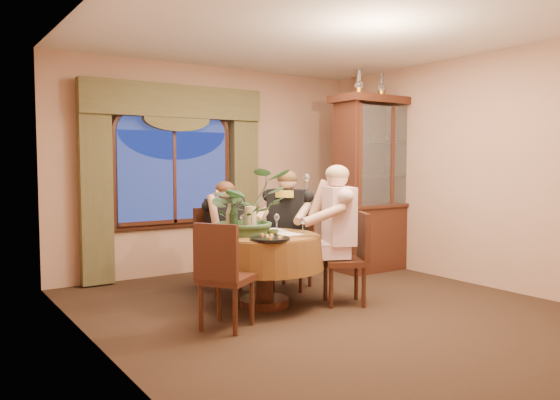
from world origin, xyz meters
TOP-DOWN VIEW (x-y plane):
  - floor at (0.00, 0.00)m, footprint 5.00×5.00m
  - wall_back at (0.00, 2.50)m, footprint 4.50×0.00m
  - wall_right at (2.25, 0.00)m, footprint 0.00×5.00m
  - ceiling at (0.00, 0.00)m, footprint 5.00×5.00m
  - window at (-0.60, 2.43)m, footprint 1.62×0.10m
  - arched_transom at (-0.60, 2.43)m, footprint 1.60×0.06m
  - drapery_left at (-1.63, 2.38)m, footprint 0.38×0.14m
  - drapery_right at (0.43, 2.38)m, footprint 0.38×0.14m
  - swag_valance at (-0.60, 2.35)m, footprint 2.45×0.16m
  - dining_table at (-0.45, 0.47)m, footprint 1.53×1.53m
  - china_cabinet at (1.97, 1.25)m, footprint 1.47×0.58m
  - oil_lamp_left at (1.55, 1.25)m, footprint 0.11×0.11m
  - oil_lamp_center at (1.97, 1.25)m, footprint 0.11×0.11m
  - oil_lamp_right at (2.39, 1.25)m, footprint 0.11×0.11m
  - chair_right at (0.29, 0.06)m, footprint 0.57×0.57m
  - chair_back_right at (0.24, 0.95)m, footprint 0.58×0.58m
  - chair_back at (-0.55, 1.27)m, footprint 0.47×0.47m
  - chair_front_left at (-1.14, 0.00)m, footprint 0.58×0.58m
  - person_pink at (0.29, 0.14)m, footprint 0.66×0.68m
  - person_back at (-0.48, 1.26)m, footprint 0.48×0.44m
  - person_scarf at (0.20, 0.97)m, footprint 0.67×0.68m
  - stoneware_vase at (-0.57, 0.55)m, footprint 0.16×0.16m
  - centerpiece_plant at (-0.57, 0.61)m, footprint 0.88×0.98m
  - olive_bowl at (-0.39, 0.41)m, footprint 0.15×0.15m
  - cheese_platter at (-0.62, 0.09)m, footprint 0.39×0.39m
  - wine_bottle_0 at (-0.80, 0.57)m, footprint 0.07×0.07m
  - wine_bottle_1 at (-0.79, 0.49)m, footprint 0.07×0.07m
  - wine_bottle_2 at (-0.69, 0.67)m, footprint 0.07×0.07m
  - wine_bottle_3 at (-0.84, 0.42)m, footprint 0.07×0.07m
  - tasting_paper_0 at (-0.24, 0.35)m, footprint 0.21×0.30m
  - tasting_paper_1 at (-0.19, 0.70)m, footprint 0.25×0.33m
  - wine_glass_person_pink at (-0.07, 0.30)m, footprint 0.07×0.07m
  - wine_glass_person_back at (-0.47, 0.88)m, footprint 0.07×0.07m
  - wine_glass_person_scarf at (-0.12, 0.72)m, footprint 0.07×0.07m

SIDE VIEW (x-z plane):
  - floor at x=0.00m, z-range 0.00..0.00m
  - dining_table at x=-0.45m, z-range 0.00..0.75m
  - chair_right at x=0.29m, z-range 0.00..0.96m
  - chair_back_right at x=0.24m, z-range 0.00..0.96m
  - chair_back at x=-0.55m, z-range 0.00..0.96m
  - chair_front_left at x=-1.14m, z-range 0.00..0.96m
  - person_back at x=-0.48m, z-range 0.00..1.28m
  - person_scarf at x=0.20m, z-range 0.00..1.41m
  - person_pink at x=0.29m, z-range 0.00..1.47m
  - tasting_paper_0 at x=-0.24m, z-range 0.75..0.76m
  - tasting_paper_1 at x=-0.19m, z-range 0.75..0.76m
  - cheese_platter at x=-0.62m, z-range 0.75..0.77m
  - olive_bowl at x=-0.39m, z-range 0.75..0.80m
  - wine_glass_person_pink at x=-0.07m, z-range 0.75..0.93m
  - wine_glass_person_back at x=-0.47m, z-range 0.75..0.93m
  - wine_glass_person_scarf at x=-0.12m, z-range 0.75..0.93m
  - stoneware_vase at x=-0.57m, z-range 0.75..1.04m
  - wine_bottle_0 at x=-0.80m, z-range 0.75..1.08m
  - wine_bottle_1 at x=-0.79m, z-range 0.75..1.08m
  - wine_bottle_2 at x=-0.69m, z-range 0.75..1.08m
  - wine_bottle_3 at x=-0.84m, z-range 0.75..1.08m
  - drapery_left at x=-1.63m, z-range 0.02..2.34m
  - drapery_right at x=0.43m, z-range 0.02..2.34m
  - china_cabinet at x=1.97m, z-range 0.00..2.39m
  - window at x=-0.60m, z-range 0.64..1.96m
  - centerpiece_plant at x=-0.57m, z-range 0.95..1.71m
  - wall_back at x=0.00m, z-range -0.85..3.65m
  - wall_right at x=2.25m, z-range -1.10..3.90m
  - arched_transom at x=-0.60m, z-range 1.86..2.30m
  - swag_valance at x=-0.60m, z-range 2.07..2.49m
  - oil_lamp_left at x=1.55m, z-range 2.39..2.73m
  - oil_lamp_center at x=1.97m, z-range 2.39..2.73m
  - oil_lamp_right at x=2.39m, z-range 2.39..2.73m
  - ceiling at x=0.00m, z-range 2.80..2.80m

